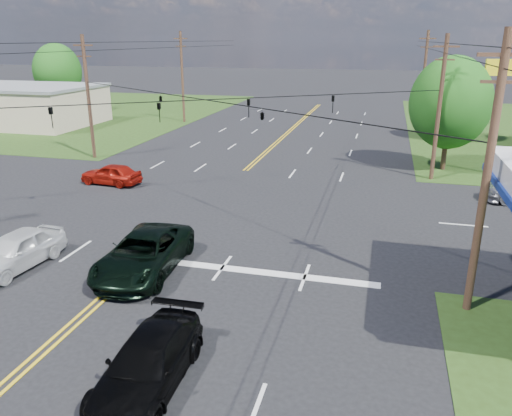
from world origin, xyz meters
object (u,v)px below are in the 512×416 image
(pickup_dkgreen, at_px, (144,253))
(tree_right_a, at_px, (450,103))
(pole_right_far, at_px, (423,81))
(retail_nw, at_px, (21,106))
(pole_left_far, at_px, (182,76))
(tree_far_l, at_px, (57,71))
(pickup_white, at_px, (16,250))
(pole_se, at_px, (487,176))
(pole_ne, at_px, (439,107))
(tree_right_b, at_px, (464,95))
(pole_nw, at_px, (88,96))
(suv_black, at_px, (148,363))

(pickup_dkgreen, bearing_deg, tree_right_a, 54.18)
(pole_right_far, bearing_deg, retail_nw, -172.06)
(pole_left_far, xyz_separation_m, tree_far_l, (-19.00, 4.00, 0.03))
(pole_left_far, relative_size, pickup_white, 2.20)
(pole_se, relative_size, pickup_dkgreen, 1.62)
(pole_ne, relative_size, pickup_dkgreen, 1.62)
(pole_left_far, height_order, pickup_white, pole_left_far)
(tree_right_b, bearing_deg, pole_ne, -103.13)
(retail_nw, xyz_separation_m, pole_se, (43.00, -31.00, 2.92))
(retail_nw, distance_m, pole_se, 53.09)
(pole_se, distance_m, tree_far_l, 60.88)
(pole_ne, bearing_deg, pole_left_far, 143.84)
(tree_far_l, relative_size, pickup_dkgreen, 1.49)
(tree_right_b, height_order, tree_far_l, tree_far_l)
(pole_ne, bearing_deg, pickup_dkgreen, -124.61)
(tree_right_b, bearing_deg, pickup_white, -122.09)
(pole_nw, distance_m, pickup_white, 21.15)
(pole_right_far, xyz_separation_m, tree_right_a, (1.00, -16.00, -0.30))
(pole_left_far, relative_size, tree_right_b, 1.41)
(pole_ne, relative_size, pole_left_far, 0.95)
(pole_left_far, distance_m, tree_right_a, 31.39)
(pole_se, distance_m, pole_right_far, 37.00)
(tree_right_b, relative_size, pickup_white, 1.56)
(pole_nw, bearing_deg, tree_far_l, 129.56)
(pole_nw, relative_size, pole_ne, 1.00)
(pickup_dkgreen, bearing_deg, pole_se, -2.71)
(pole_right_far, bearing_deg, tree_far_l, 174.92)
(pole_nw, distance_m, pickup_dkgreen, 22.96)
(tree_right_a, bearing_deg, retail_nw, 167.20)
(retail_nw, xyz_separation_m, tree_far_l, (-2.00, 10.00, 3.19))
(retail_nw, relative_size, pickup_white, 3.53)
(pole_ne, xyz_separation_m, tree_right_a, (1.00, 3.00, -0.05))
(pole_left_far, bearing_deg, pole_right_far, 0.00)
(pickup_white, bearing_deg, pole_right_far, 70.48)
(suv_black, bearing_deg, pole_se, 34.38)
(pole_se, xyz_separation_m, tree_far_l, (-45.00, 41.00, 0.28))
(retail_nw, xyz_separation_m, pole_left_far, (17.00, 6.00, 3.17))
(tree_far_l, bearing_deg, suv_black, -53.00)
(tree_right_a, relative_size, tree_right_b, 1.15)
(pole_nw, distance_m, pole_right_far, 32.20)
(retail_nw, bearing_deg, pole_ne, -16.82)
(pole_ne, bearing_deg, tree_far_l, 152.93)
(retail_nw, height_order, pole_nw, pole_nw)
(pole_left_far, bearing_deg, pickup_dkgreen, -70.01)
(pole_right_far, bearing_deg, pole_ne, -90.00)
(tree_right_b, relative_size, pickup_dkgreen, 1.21)
(pickup_dkgreen, distance_m, suv_black, 7.32)
(tree_right_a, relative_size, pickup_dkgreen, 1.40)
(pickup_dkgreen, bearing_deg, pole_ne, 52.17)
(retail_nw, distance_m, tree_right_a, 45.21)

